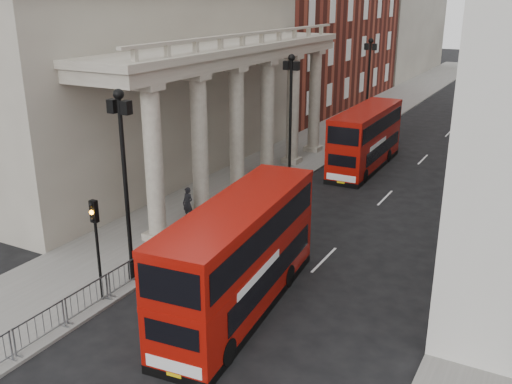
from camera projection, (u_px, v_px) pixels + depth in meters
name	position (u px, v px, depth m)	size (l,w,h in m)	color
ground	(76.00, 328.00, 21.52)	(260.00, 260.00, 0.00)	black
sidewalk_west	(315.00, 145.00, 47.76)	(6.00, 140.00, 0.12)	slate
kerb	(348.00, 149.00, 46.42)	(0.20, 140.00, 0.14)	slate
portico_building	(149.00, 86.00, 39.26)	(9.00, 28.00, 12.00)	gray
brick_building	(319.00, 4.00, 62.52)	(9.00, 32.00, 22.00)	maroon
west_building_far	(398.00, 8.00, 89.40)	(9.00, 30.00, 20.00)	gray
lamp_post_south	(125.00, 174.00, 23.51)	(1.05, 0.44, 8.32)	black
lamp_post_mid	(291.00, 110.00, 36.79)	(1.05, 0.44, 8.32)	black
lamp_post_north	(368.00, 80.00, 50.07)	(1.05, 0.44, 8.32)	black
traffic_light	(96.00, 232.00, 22.38)	(0.28, 0.33, 4.30)	black
crowd_barriers	(108.00, 285.00, 23.31)	(0.50, 18.75, 1.10)	gray
bus_near	(240.00, 255.00, 22.20)	(3.49, 10.59, 4.49)	#920D06
bus_far	(366.00, 137.00, 40.90)	(2.58, 10.09, 4.34)	#910D06
pedestrian_a	(188.00, 204.00, 31.40)	(0.67, 0.44, 1.85)	black
pedestrian_b	(238.00, 165.00, 39.08)	(0.77, 0.60, 1.59)	black
pedestrian_c	(266.00, 159.00, 40.28)	(0.82, 0.54, 1.69)	black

